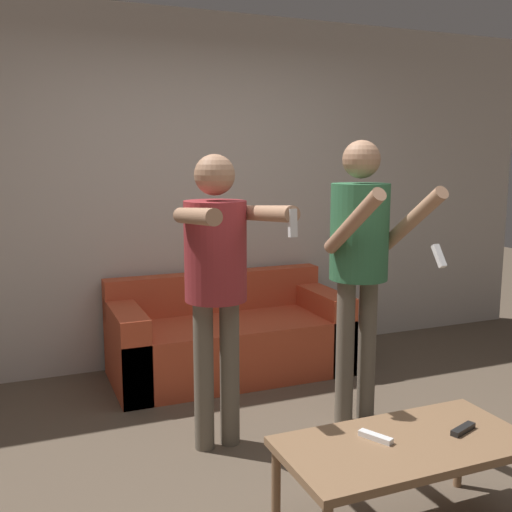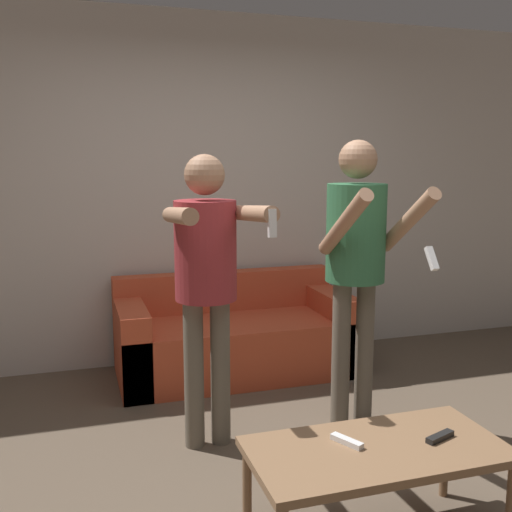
% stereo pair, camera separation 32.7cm
% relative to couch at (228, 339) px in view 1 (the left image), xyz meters
% --- Properties ---
extents(ground_plane, '(14.00, 14.00, 0.00)m').
position_rel_couch_xyz_m(ground_plane, '(-0.15, -1.66, -0.26)').
color(ground_plane, brown).
extents(wall_back, '(6.40, 0.06, 2.70)m').
position_rel_couch_xyz_m(wall_back, '(-0.15, 0.43, 1.09)').
color(wall_back, beige).
rests_on(wall_back, ground_plane).
extents(couch, '(1.73, 0.79, 0.72)m').
position_rel_couch_xyz_m(couch, '(0.00, 0.00, 0.00)').
color(couch, '#C64C2D').
rests_on(couch, ground_plane).
extents(person_standing_left, '(0.46, 0.74, 1.63)m').
position_rel_couch_xyz_m(person_standing_left, '(-0.45, -1.09, 0.76)').
color(person_standing_left, '#6B6051').
rests_on(person_standing_left, ground_plane).
extents(person_standing_right, '(0.47, 0.70, 1.71)m').
position_rel_couch_xyz_m(person_standing_right, '(0.45, -1.09, 0.81)').
color(person_standing_right, '#6B6051').
rests_on(person_standing_right, ground_plane).
extents(coffee_table, '(1.07, 0.53, 0.43)m').
position_rel_couch_xyz_m(coffee_table, '(0.02, -2.15, 0.13)').
color(coffee_table, '#846042').
rests_on(coffee_table, ground_plane).
extents(remote_near, '(0.15, 0.09, 0.02)m').
position_rel_couch_xyz_m(remote_near, '(0.31, -2.17, 0.18)').
color(remote_near, black).
rests_on(remote_near, coffee_table).
extents(remote_far, '(0.10, 0.15, 0.02)m').
position_rel_couch_xyz_m(remote_far, '(-0.09, -2.09, 0.18)').
color(remote_far, white).
rests_on(remote_far, coffee_table).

